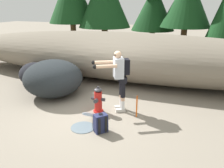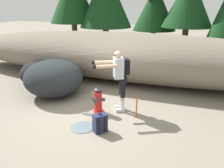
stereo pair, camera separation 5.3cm
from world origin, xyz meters
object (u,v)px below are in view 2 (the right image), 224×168
fire_hydrant (98,100)px  boulder_mid (35,74)px  spare_backpack (100,123)px  utility_worker (119,74)px  boulder_large (54,78)px  survey_stake (137,106)px

fire_hydrant → boulder_mid: (-3.12, 1.26, 0.07)m
spare_backpack → fire_hydrant: bearing=-20.6°
fire_hydrant → utility_worker: size_ratio=0.44×
boulder_large → utility_worker: bearing=-8.3°
spare_backpack → boulder_mid: size_ratio=0.42×
spare_backpack → boulder_large: boulder_large is taller
utility_worker → boulder_large: size_ratio=0.89×
spare_backpack → boulder_large: bearing=8.7°
boulder_large → survey_stake: (2.91, -0.54, -0.28)m
fire_hydrant → survey_stake: size_ratio=1.24×
boulder_mid → survey_stake: bearing=-15.8°
utility_worker → survey_stake: (0.57, -0.20, -0.78)m
spare_backpack → survey_stake: bearing=-77.5°
utility_worker → spare_backpack: 1.49m
boulder_mid → utility_worker: bearing=-15.2°
fire_hydrant → boulder_mid: bearing=158.0°
fire_hydrant → boulder_large: (-1.84, 0.63, 0.24)m
fire_hydrant → spare_backpack: size_ratio=1.58×
fire_hydrant → spare_backpack: bearing=-63.3°
fire_hydrant → survey_stake: (1.06, 0.08, -0.04)m
fire_hydrant → spare_backpack: 1.06m
fire_hydrant → spare_backpack: (0.47, -0.94, -0.12)m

